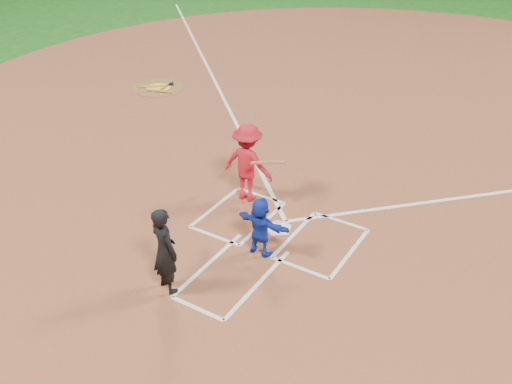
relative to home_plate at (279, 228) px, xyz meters
The scene contains 13 objects.
ground 0.02m from the home_plate, ahead, with size 120.00×120.00×0.00m, color #165515.
home_plate_dirt 6.00m from the home_plate, 90.00° to the left, with size 28.00×28.00×0.01m, color brown.
home_plate is the anchor object (origin of this frame).
on_deck_circle 8.86m from the home_plate, 145.99° to the left, with size 1.70×1.70×0.01m, color brown.
on_deck_logo 8.86m from the home_plate, 145.99° to the left, with size 0.80×0.80×0.00m, color yellow.
on_deck_bat_a 8.88m from the home_plate, 144.11° to the left, with size 0.06×0.06×0.84m, color olive.
on_deck_bat_b 8.97m from the home_plate, 147.23° to the left, with size 0.06×0.06×0.84m, color #A87D3D.
on_deck_bat_c 8.45m from the home_plate, 146.54° to the left, with size 0.06×0.06×0.84m, color #9C6B39.
bat_weight_donut 8.93m from the home_plate, 143.14° to the left, with size 0.19×0.19×0.05m, color black.
catcher 1.08m from the home_plate, 83.48° to the right, with size 1.12×0.36×1.21m, color #162FB3.
umpire 2.86m from the home_plate, 105.98° to the right, with size 0.61×0.40×1.66m, color black.
chalk_markings 5.29m from the home_plate, 90.00° to the left, with size 28.35×17.32×0.01m.
batter_at_plate 1.62m from the home_plate, 149.92° to the left, with size 1.40×0.89×1.78m.
Camera 1 is at (4.66, -8.46, 6.70)m, focal length 40.00 mm.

